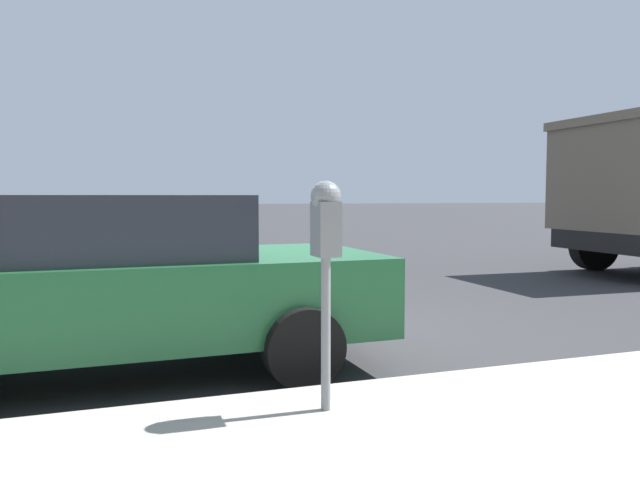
% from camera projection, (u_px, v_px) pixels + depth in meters
% --- Properties ---
extents(ground_plane, '(220.00, 220.00, 0.00)m').
position_uv_depth(ground_plane, '(263.00, 338.00, 6.58)').
color(ground_plane, '#333335').
extents(parking_meter, '(0.21, 0.19, 1.44)m').
position_uv_depth(parking_meter, '(326.00, 236.00, 3.86)').
color(parking_meter, gray).
rests_on(parking_meter, sidewalk).
extents(car_green, '(2.09, 4.66, 1.51)m').
position_uv_depth(car_green, '(98.00, 281.00, 5.15)').
color(car_green, '#1E5B33').
rests_on(car_green, ground_plane).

